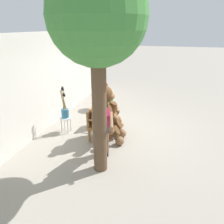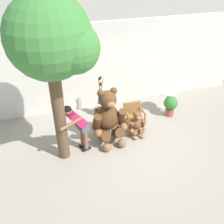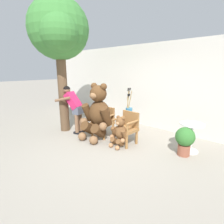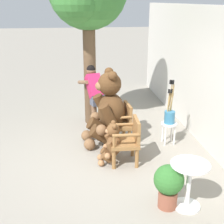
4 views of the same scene
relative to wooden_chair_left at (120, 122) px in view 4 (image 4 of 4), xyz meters
name	(u,v)px [view 4 (image 4 of 4)]	position (x,y,z in m)	size (l,w,h in m)	color
ground_plane	(92,153)	(0.43, -0.63, -0.46)	(60.00, 60.00, 0.00)	gray
back_wall	(214,81)	(0.43, 1.77, 0.94)	(10.00, 0.16, 2.80)	beige
wooden_chair_left	(120,122)	(0.00, 0.00, 0.00)	(0.60, 0.56, 0.86)	olive
wooden_chair_right	(127,139)	(0.86, 0.00, 0.00)	(0.58, 0.54, 0.86)	olive
teddy_bear_large	(107,109)	(0.01, -0.27, 0.32)	(0.96, 0.94, 1.60)	#4C3019
teddy_bear_small	(112,143)	(0.86, -0.29, -0.06)	(0.49, 0.47, 0.81)	brown
person_visitor	(95,92)	(-0.86, -0.45, 0.43)	(0.78, 0.64, 1.47)	black
white_stool	(169,128)	(0.18, 1.02, -0.11)	(0.34, 0.34, 0.46)	white
brush_bucket	(170,114)	(0.17, 1.01, 0.20)	(0.22, 0.22, 0.92)	teal
round_side_table	(189,180)	(2.32, 0.64, -0.01)	(0.56, 0.56, 0.72)	white
potted_plant	(169,183)	(2.28, 0.35, -0.07)	(0.44, 0.44, 0.68)	brown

